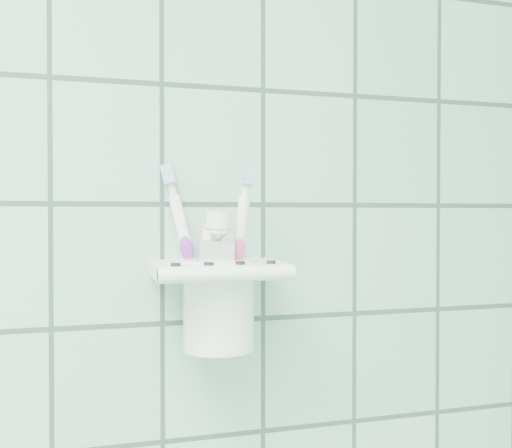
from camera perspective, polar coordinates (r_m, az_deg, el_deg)
holder_bracket at (r=0.63m, az=-3.93°, el=-4.66°), size 0.14×0.11×0.04m
cup at (r=0.64m, az=-3.76°, el=-7.61°), size 0.09×0.09×0.10m
toothbrush_pink at (r=0.62m, az=-4.55°, el=-2.37°), size 0.05×0.05×0.21m
toothbrush_blue at (r=0.63m, az=-5.48°, el=-2.85°), size 0.03×0.07×0.19m
toothbrush_orange at (r=0.62m, az=-3.10°, el=-2.84°), size 0.04×0.02×0.20m
toothpaste_tube at (r=0.62m, az=-4.23°, el=-4.36°), size 0.04×0.04×0.15m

